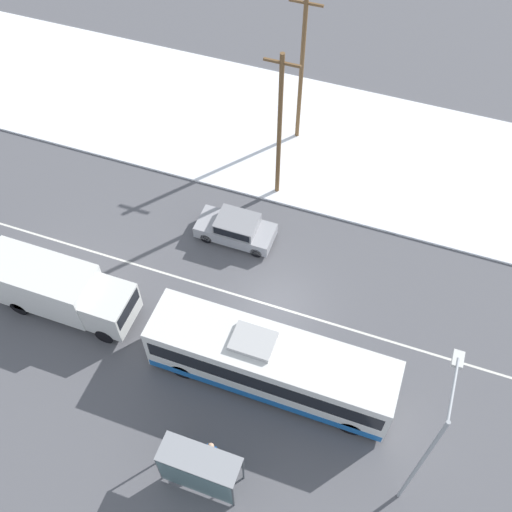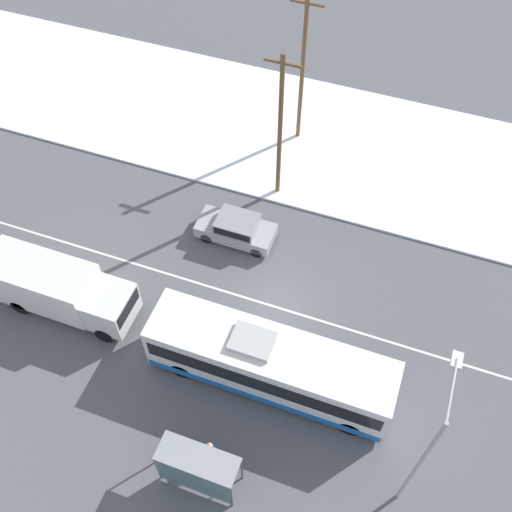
{
  "view_description": "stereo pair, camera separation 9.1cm",
  "coord_description": "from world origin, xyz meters",
  "px_view_note": "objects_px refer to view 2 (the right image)",
  "views": [
    {
      "loc": [
        4.31,
        -14.98,
        24.95
      ],
      "look_at": [
        -1.62,
        1.62,
        1.4
      ],
      "focal_mm": 42.0,
      "sensor_mm": 36.0,
      "label": 1
    },
    {
      "loc": [
        4.39,
        -14.95,
        24.95
      ],
      "look_at": [
        -1.62,
        1.62,
        1.4
      ],
      "focal_mm": 42.0,
      "sensor_mm": 36.0,
      "label": 2
    }
  ],
  "objects_px": {
    "city_bus": "(270,363)",
    "streetlamp": "(427,442)",
    "box_truck": "(58,287)",
    "utility_pole_roadside": "(280,128)",
    "utility_pole_snowlot": "(302,70)",
    "bus_shelter": "(196,471)",
    "pedestrian_at_stop": "(210,451)",
    "sedan_car": "(236,228)"
  },
  "relations": [
    {
      "from": "city_bus",
      "to": "sedan_car",
      "type": "xyz_separation_m",
      "value": [
        -4.32,
        7.14,
        -0.73
      ]
    },
    {
      "from": "bus_shelter",
      "to": "pedestrian_at_stop",
      "type": "bearing_deg",
      "value": 84.99
    },
    {
      "from": "pedestrian_at_stop",
      "to": "utility_pole_roadside",
      "type": "height_order",
      "value": "utility_pole_roadside"
    },
    {
      "from": "box_truck",
      "to": "utility_pole_roadside",
      "type": "xyz_separation_m",
      "value": [
        7.32,
        10.73,
        3.13
      ]
    },
    {
      "from": "utility_pole_snowlot",
      "to": "utility_pole_roadside",
      "type": "bearing_deg",
      "value": -86.3
    },
    {
      "from": "utility_pole_roadside",
      "to": "utility_pole_snowlot",
      "type": "height_order",
      "value": "utility_pole_snowlot"
    },
    {
      "from": "city_bus",
      "to": "bus_shelter",
      "type": "bearing_deg",
      "value": -102.14
    },
    {
      "from": "pedestrian_at_stop",
      "to": "utility_pole_roadside",
      "type": "xyz_separation_m",
      "value": [
        -2.3,
        15.26,
        3.63
      ]
    },
    {
      "from": "bus_shelter",
      "to": "box_truck",
      "type": "bearing_deg",
      "value": 149.38
    },
    {
      "from": "city_bus",
      "to": "utility_pole_snowlot",
      "type": "xyz_separation_m",
      "value": [
        -3.66,
        15.79,
        3.27
      ]
    },
    {
      "from": "pedestrian_at_stop",
      "to": "box_truck",
      "type": "bearing_deg",
      "value": 154.76
    },
    {
      "from": "city_bus",
      "to": "box_truck",
      "type": "relative_size",
      "value": 1.51
    },
    {
      "from": "bus_shelter",
      "to": "utility_pole_roadside",
      "type": "height_order",
      "value": "utility_pole_roadside"
    },
    {
      "from": "streetlamp",
      "to": "bus_shelter",
      "type": "bearing_deg",
      "value": -159.97
    },
    {
      "from": "city_bus",
      "to": "pedestrian_at_stop",
      "type": "xyz_separation_m",
      "value": [
        -1.05,
        -4.24,
        -0.47
      ]
    },
    {
      "from": "city_bus",
      "to": "bus_shelter",
      "type": "height_order",
      "value": "city_bus"
    },
    {
      "from": "city_bus",
      "to": "utility_pole_snowlot",
      "type": "height_order",
      "value": "utility_pole_snowlot"
    },
    {
      "from": "city_bus",
      "to": "box_truck",
      "type": "xyz_separation_m",
      "value": [
        -10.67,
        0.3,
        0.03
      ]
    },
    {
      "from": "bus_shelter",
      "to": "utility_pole_roadside",
      "type": "bearing_deg",
      "value": 97.66
    },
    {
      "from": "city_bus",
      "to": "streetlamp",
      "type": "relative_size",
      "value": 1.37
    },
    {
      "from": "utility_pole_snowlot",
      "to": "sedan_car",
      "type": "bearing_deg",
      "value": -94.38
    },
    {
      "from": "pedestrian_at_stop",
      "to": "streetlamp",
      "type": "distance_m",
      "value": 8.63
    },
    {
      "from": "box_truck",
      "to": "utility_pole_roadside",
      "type": "bearing_deg",
      "value": 55.71
    },
    {
      "from": "city_bus",
      "to": "utility_pole_roadside",
      "type": "bearing_deg",
      "value": 106.9
    },
    {
      "from": "pedestrian_at_stop",
      "to": "utility_pole_snowlot",
      "type": "xyz_separation_m",
      "value": [
        -2.61,
        20.02,
        3.74
      ]
    },
    {
      "from": "city_bus",
      "to": "bus_shelter",
      "type": "xyz_separation_m",
      "value": [
        -1.15,
        -5.34,
        0.15
      ]
    },
    {
      "from": "utility_pole_roadside",
      "to": "utility_pole_snowlot",
      "type": "distance_m",
      "value": 4.77
    },
    {
      "from": "sedan_car",
      "to": "utility_pole_roadside",
      "type": "xyz_separation_m",
      "value": [
        0.97,
        3.89,
        3.89
      ]
    },
    {
      "from": "bus_shelter",
      "to": "utility_pole_roadside",
      "type": "relative_size",
      "value": 0.35
    },
    {
      "from": "sedan_car",
      "to": "city_bus",
      "type": "bearing_deg",
      "value": 121.17
    },
    {
      "from": "box_truck",
      "to": "utility_pole_snowlot",
      "type": "xyz_separation_m",
      "value": [
        7.01,
        15.49,
        3.24
      ]
    },
    {
      "from": "sedan_car",
      "to": "pedestrian_at_stop",
      "type": "xyz_separation_m",
      "value": [
        3.27,
        -11.38,
        0.26
      ]
    },
    {
      "from": "sedan_car",
      "to": "bus_shelter",
      "type": "relative_size",
      "value": 1.28
    },
    {
      "from": "pedestrian_at_stop",
      "to": "utility_pole_snowlot",
      "type": "distance_m",
      "value": 20.54
    },
    {
      "from": "city_bus",
      "to": "box_truck",
      "type": "distance_m",
      "value": 10.67
    },
    {
      "from": "sedan_car",
      "to": "streetlamp",
      "type": "height_order",
      "value": "streetlamp"
    },
    {
      "from": "box_truck",
      "to": "bus_shelter",
      "type": "bearing_deg",
      "value": -30.62
    },
    {
      "from": "bus_shelter",
      "to": "utility_pole_snowlot",
      "type": "bearing_deg",
      "value": 96.77
    },
    {
      "from": "box_truck",
      "to": "bus_shelter",
      "type": "xyz_separation_m",
      "value": [
        9.52,
        -5.63,
        0.12
      ]
    },
    {
      "from": "streetlamp",
      "to": "utility_pole_roadside",
      "type": "xyz_separation_m",
      "value": [
        -9.84,
        13.58,
        -0.21
      ]
    },
    {
      "from": "city_bus",
      "to": "streetlamp",
      "type": "height_order",
      "value": "streetlamp"
    },
    {
      "from": "sedan_car",
      "to": "streetlamp",
      "type": "xyz_separation_m",
      "value": [
        10.81,
        -9.69,
        4.1
      ]
    }
  ]
}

